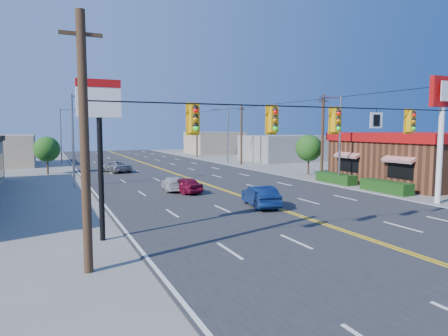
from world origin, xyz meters
name	(u,v)px	position (x,y,z in m)	size (l,w,h in m)	color
ground	(353,235)	(0.00, 0.00, 0.00)	(160.00, 160.00, 0.00)	gray
road	(202,183)	(0.00, 20.00, 0.03)	(20.00, 120.00, 0.06)	#2D2D30
signal_span	(354,132)	(-0.12, 0.00, 4.89)	(24.32, 0.34, 9.00)	#47301E
kfc	(428,157)	(19.90, 12.00, 2.38)	(16.30, 12.40, 4.70)	brown
kfc_pylon	(442,114)	(11.00, 4.00, 6.04)	(2.20, 0.36, 8.50)	white
pizza_hut_sign	(99,126)	(-11.00, 4.00, 5.18)	(1.90, 0.30, 6.85)	black
streetlight_se	(338,135)	(10.79, 14.00, 4.51)	(2.55, 0.25, 8.00)	gray
streetlight_ne	(226,133)	(10.79, 38.00, 4.51)	(2.55, 0.25, 8.00)	gray
streetlight_sw	(75,135)	(-10.79, 22.00, 4.51)	(2.55, 0.25, 8.00)	gray
streetlight_nw	(62,133)	(-10.79, 48.00, 4.51)	(2.55, 0.25, 8.00)	gray
utility_pole_near	(322,137)	(12.20, 18.00, 4.20)	(0.28, 0.28, 8.40)	#47301E
utility_pole_mid	(241,135)	(12.20, 36.00, 4.20)	(0.28, 0.28, 8.40)	#47301E
utility_pole_far	(197,134)	(12.20, 54.00, 4.20)	(0.28, 0.28, 8.40)	#47301E
tree_kfc_rear	(309,148)	(13.50, 22.00, 2.93)	(2.94, 2.94, 4.41)	#47301E
tree_west	(47,149)	(-13.00, 34.00, 2.79)	(2.80, 2.80, 4.20)	#47301E
bld_east_mid	(285,148)	(22.00, 40.00, 2.00)	(12.00, 10.00, 4.00)	gray
bld_east_far	(214,143)	(19.00, 62.00, 2.20)	(10.00, 10.00, 4.40)	tan
car_magenta	(185,186)	(-3.35, 15.03, 0.62)	(1.47, 3.65, 1.24)	maroon
car_blue	(260,197)	(-0.70, 7.73, 0.68)	(1.45, 4.15, 1.37)	navy
car_white	(173,184)	(-3.83, 16.56, 0.56)	(1.58, 3.88, 1.13)	silver
car_silver	(116,167)	(-5.75, 32.67, 0.66)	(2.20, 4.77, 1.33)	#ACACB1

